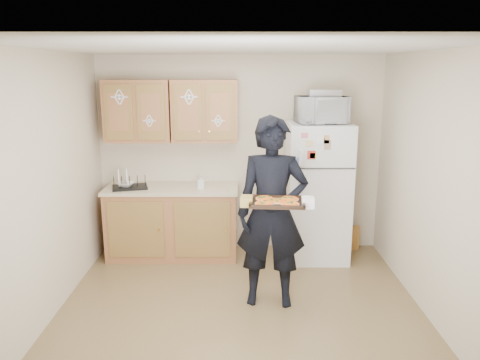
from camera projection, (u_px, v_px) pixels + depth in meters
name	position (u px, v px, depth m)	size (l,w,h in m)	color
floor	(240.00, 313.00, 4.57)	(3.60, 3.60, 0.00)	brown
ceiling	(240.00, 48.00, 3.99)	(3.60, 3.60, 0.00)	silver
wall_back	(240.00, 155.00, 6.03)	(3.60, 0.04, 2.50)	beige
wall_front	(241.00, 273.00, 2.53)	(3.60, 0.04, 2.50)	beige
wall_left	(44.00, 190.00, 4.28)	(0.04, 3.60, 2.50)	beige
wall_right	(437.00, 190.00, 4.28)	(0.04, 3.60, 2.50)	beige
refrigerator	(317.00, 192.00, 5.76)	(0.75, 0.70, 1.70)	silver
base_cabinet	(173.00, 223.00, 5.91)	(1.60, 0.60, 0.86)	#905C31
countertop	(172.00, 189.00, 5.80)	(1.64, 0.64, 0.04)	#C5B698
upper_cab_left	(138.00, 111.00, 5.71)	(0.80, 0.33, 0.75)	#905C31
upper_cab_right	(205.00, 111.00, 5.71)	(0.80, 0.33, 0.75)	#905C31
cereal_box	(351.00, 238.00, 6.16)	(0.20, 0.07, 0.32)	#C38C44
person	(272.00, 213.00, 4.59)	(0.69, 0.45, 1.90)	black
baking_tray	(277.00, 203.00, 4.25)	(0.50, 0.36, 0.04)	black
pizza_front_left	(264.00, 203.00, 4.18)	(0.17, 0.17, 0.02)	orange
pizza_front_right	(290.00, 204.00, 4.16)	(0.17, 0.17, 0.02)	orange
pizza_back_left	(265.00, 198.00, 4.34)	(0.17, 0.17, 0.02)	orange
pizza_back_right	(290.00, 199.00, 4.32)	(0.17, 0.17, 0.02)	orange
pizza_center	(277.00, 201.00, 4.25)	(0.17, 0.17, 0.02)	orange
microwave	(321.00, 110.00, 5.48)	(0.57, 0.39, 0.32)	silver
foil_pan	(324.00, 93.00, 5.46)	(0.37, 0.26, 0.08)	silver
dish_rack	(130.00, 181.00, 5.73)	(0.42, 0.31, 0.17)	black
bowl	(126.00, 184.00, 5.74)	(0.20, 0.20, 0.05)	white
soap_bottle	(201.00, 182.00, 5.71)	(0.08, 0.08, 0.17)	silver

